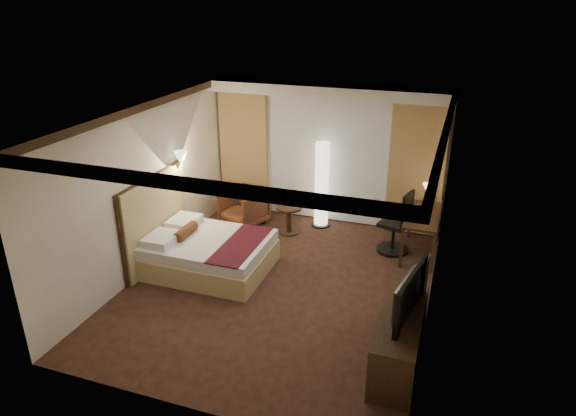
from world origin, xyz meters
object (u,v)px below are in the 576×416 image
(bed, at_px, (210,254))
(floor_lamp, at_px, (322,185))
(side_table, at_px, (289,220))
(dresser, at_px, (400,336))
(desk, at_px, (421,234))
(office_chair, at_px, (394,221))
(armchair, at_px, (244,206))
(television, at_px, (403,288))

(bed, bearing_deg, floor_lamp, 61.14)
(side_table, xyz_separation_m, dresser, (2.47, -2.97, 0.07))
(floor_lamp, height_order, desk, floor_lamp)
(side_table, bearing_deg, dresser, -50.24)
(office_chair, relative_size, dresser, 0.65)
(bed, xyz_separation_m, armchair, (-0.20, 1.84, 0.11))
(bed, bearing_deg, armchair, 96.27)
(bed, distance_m, office_chair, 3.20)
(desk, bearing_deg, office_chair, -173.80)
(side_table, distance_m, office_chair, 1.99)
(armchair, bearing_deg, desk, 19.30)
(floor_lamp, height_order, television, floor_lamp)
(office_chair, bearing_deg, floor_lamp, 171.64)
(desk, relative_size, office_chair, 1.12)
(bed, height_order, desk, desk)
(office_chair, distance_m, television, 2.96)
(bed, relative_size, desk, 1.47)
(dresser, bearing_deg, floor_lamp, 119.67)
(armchair, distance_m, dresser, 4.63)
(armchair, height_order, dresser, armchair)
(floor_lamp, bearing_deg, armchair, -163.74)
(bed, height_order, floor_lamp, floor_lamp)
(bed, bearing_deg, desk, 27.85)
(floor_lamp, bearing_deg, desk, -16.46)
(armchair, distance_m, office_chair, 2.95)
(bed, xyz_separation_m, dresser, (3.25, -1.24, 0.07))
(floor_lamp, bearing_deg, television, -60.70)
(office_chair, bearing_deg, television, -66.10)
(armchair, height_order, office_chair, office_chair)
(armchair, relative_size, dresser, 0.43)
(bed, height_order, side_table, bed)
(office_chair, bearing_deg, dresser, -65.52)
(desk, bearing_deg, side_table, 179.00)
(side_table, height_order, office_chair, office_chair)
(desk, height_order, television, television)
(office_chair, xyz_separation_m, dresser, (0.51, -2.88, -0.23))
(television, bearing_deg, dresser, -79.30)
(side_table, bearing_deg, office_chair, -2.70)
(floor_lamp, distance_m, office_chair, 1.64)
(side_table, relative_size, office_chair, 0.48)
(side_table, bearing_deg, floor_lamp, 48.18)
(side_table, relative_size, floor_lamp, 0.32)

